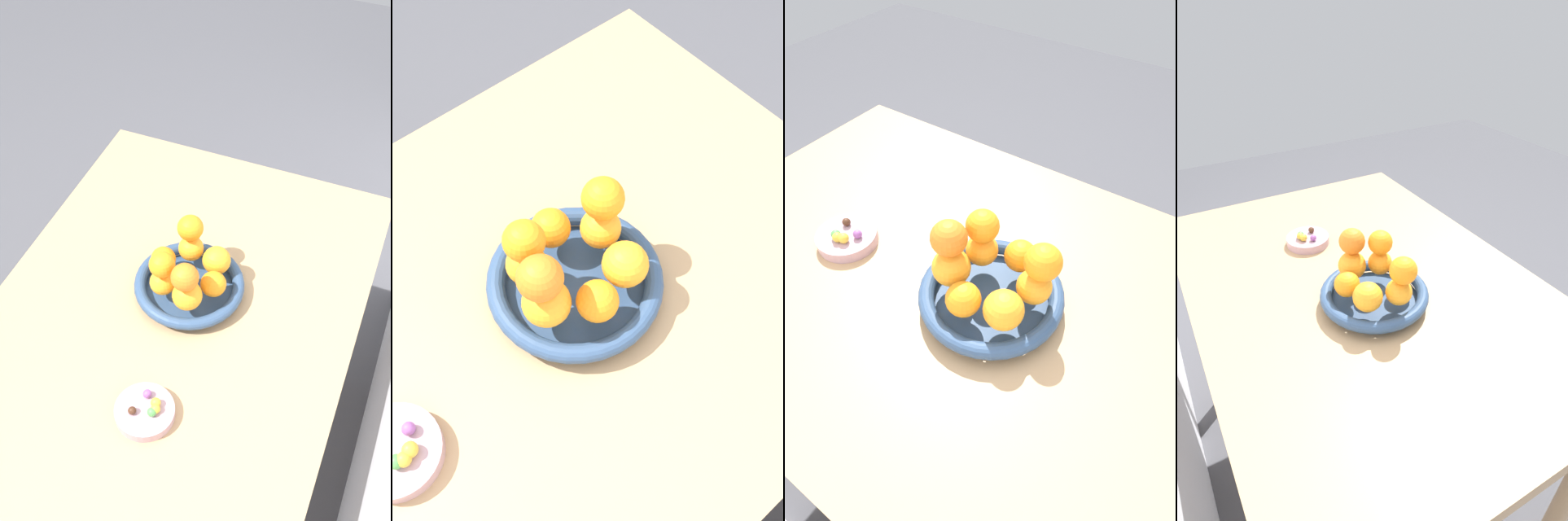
# 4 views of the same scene
# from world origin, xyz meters

# --- Properties ---
(ground_plane) EXTENTS (6.00, 6.00, 0.00)m
(ground_plane) POSITION_xyz_m (0.00, 0.00, 0.00)
(ground_plane) COLOR #4C4C51
(dining_table) EXTENTS (1.10, 0.76, 0.74)m
(dining_table) POSITION_xyz_m (0.00, 0.00, 0.65)
(dining_table) COLOR tan
(dining_table) RESTS_ON ground_plane
(fruit_bowl) EXTENTS (0.24, 0.24, 0.04)m
(fruit_bowl) POSITION_xyz_m (-0.09, 0.01, 0.76)
(fruit_bowl) COLOR navy
(fruit_bowl) RESTS_ON dining_table
(candy_dish) EXTENTS (0.11, 0.11, 0.02)m
(candy_dish) POSITION_xyz_m (0.22, 0.05, 0.75)
(candy_dish) COLOR #B28C99
(candy_dish) RESTS_ON dining_table
(orange_0) EXTENTS (0.05, 0.05, 0.05)m
(orange_0) POSITION_xyz_m (-0.08, 0.07, 0.81)
(orange_0) COLOR orange
(orange_0) RESTS_ON fruit_bowl
(orange_1) EXTENTS (0.06, 0.06, 0.06)m
(orange_1) POSITION_xyz_m (-0.14, 0.06, 0.81)
(orange_1) COLOR orange
(orange_1) RESTS_ON fruit_bowl
(orange_2) EXTENTS (0.06, 0.06, 0.06)m
(orange_2) POSITION_xyz_m (-0.15, -0.01, 0.81)
(orange_2) COLOR orange
(orange_2) RESTS_ON fruit_bowl
(orange_3) EXTENTS (0.05, 0.05, 0.05)m
(orange_3) POSITION_xyz_m (-0.10, -0.05, 0.81)
(orange_3) COLOR orange
(orange_3) RESTS_ON fruit_bowl
(orange_4) EXTENTS (0.05, 0.05, 0.05)m
(orange_4) POSITION_xyz_m (-0.04, -0.03, 0.81)
(orange_4) COLOR orange
(orange_4) RESTS_ON fruit_bowl
(orange_5) EXTENTS (0.06, 0.06, 0.06)m
(orange_5) POSITION_xyz_m (-0.03, 0.03, 0.81)
(orange_5) COLOR orange
(orange_5) RESTS_ON fruit_bowl
(orange_6) EXTENTS (0.05, 0.05, 0.05)m
(orange_6) POSITION_xyz_m (-0.04, -0.03, 0.86)
(orange_6) COLOR orange
(orange_6) RESTS_ON orange_4
(orange_7) EXTENTS (0.06, 0.06, 0.06)m
(orange_7) POSITION_xyz_m (-0.16, -0.01, 0.86)
(orange_7) COLOR orange
(orange_7) RESTS_ON orange_2
(orange_8) EXTENTS (0.06, 0.06, 0.06)m
(orange_8) POSITION_xyz_m (-0.02, 0.03, 0.87)
(orange_8) COLOR orange
(orange_8) RESTS_ON orange_5
(candy_ball_0) EXTENTS (0.02, 0.02, 0.02)m
(candy_ball_0) POSITION_xyz_m (0.20, 0.06, 0.77)
(candy_ball_0) COLOR gold
(candy_ball_0) RESTS_ON candy_dish
(candy_ball_1) EXTENTS (0.02, 0.02, 0.02)m
(candy_ball_1) POSITION_xyz_m (0.21, 0.07, 0.77)
(candy_ball_1) COLOR gold
(candy_ball_1) RESTS_ON candy_dish
(candy_ball_2) EXTENTS (0.02, 0.02, 0.02)m
(candy_ball_2) POSITION_xyz_m (0.22, 0.07, 0.77)
(candy_ball_2) COLOR #4C9947
(candy_ball_2) RESTS_ON candy_dish
(candy_ball_3) EXTENTS (0.02, 0.02, 0.02)m
(candy_ball_3) POSITION_xyz_m (0.19, 0.04, 0.77)
(candy_ball_3) COLOR #8C4C99
(candy_ball_3) RESTS_ON candy_dish
(candy_ball_4) EXTENTS (0.02, 0.02, 0.02)m
(candy_ball_4) POSITION_xyz_m (0.23, 0.03, 0.77)
(candy_ball_4) COLOR #472819
(candy_ball_4) RESTS_ON candy_dish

